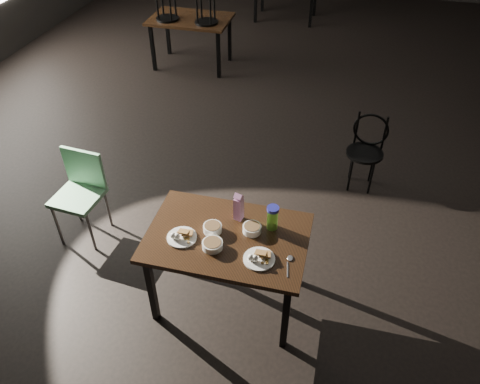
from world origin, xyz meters
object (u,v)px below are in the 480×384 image
(main_table, at_px, (227,243))
(school_chair, at_px, (80,188))
(juice_carton, at_px, (239,207))
(water_bottle, at_px, (273,217))
(bentwood_chair, at_px, (367,146))

(main_table, distance_m, school_chair, 1.60)
(juice_carton, xyz_separation_m, water_bottle, (0.27, -0.04, -0.01))
(bentwood_chair, bearing_deg, school_chair, -142.56)
(main_table, bearing_deg, school_chair, 162.33)
(water_bottle, relative_size, school_chair, 0.23)
(main_table, relative_size, water_bottle, 5.96)
(bentwood_chair, distance_m, school_chair, 2.87)
(main_table, relative_size, bentwood_chair, 1.49)
(bentwood_chair, height_order, school_chair, school_chair)
(water_bottle, height_order, bentwood_chair, water_bottle)
(water_bottle, height_order, school_chair, water_bottle)
(main_table, bearing_deg, water_bottle, 28.68)
(main_table, distance_m, bentwood_chair, 2.13)
(bentwood_chair, bearing_deg, juice_carton, -111.27)
(juice_carton, height_order, school_chair, juice_carton)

